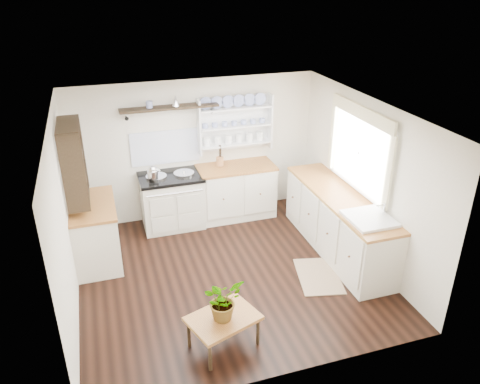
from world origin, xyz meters
The scene contains 19 objects.
floor centered at (0.00, 0.00, 0.00)m, with size 4.00×3.80×0.01m, color black.
wall_back centered at (0.00, 1.90, 1.15)m, with size 4.00×0.02×2.30m, color beige.
wall_right centered at (2.00, 0.00, 1.15)m, with size 0.02×3.80×2.30m, color beige.
wall_left centered at (-2.00, 0.00, 1.15)m, with size 0.02×3.80×2.30m, color beige.
ceiling centered at (0.00, 0.00, 2.30)m, with size 4.00×3.80×0.01m, color white.
window centered at (1.95, 0.15, 1.56)m, with size 0.08×1.55×1.22m.
aga_cooker centered at (-0.49, 1.57, 0.45)m, with size 0.99×0.69×0.91m.
back_cabinets centered at (0.60, 1.60, 0.46)m, with size 1.27×0.63×0.90m.
right_cabinets centered at (1.70, 0.10, 0.46)m, with size 0.62×2.43×0.90m.
belfast_sink centered at (1.70, -0.65, 0.80)m, with size 0.55×0.60×0.45m.
left_cabinets centered at (-1.70, 0.90, 0.46)m, with size 0.62×1.13×0.90m.
plate_rack centered at (0.65, 1.86, 1.56)m, with size 1.20×0.22×0.90m.
high_shelf centered at (-0.40, 1.78, 1.91)m, with size 1.50×0.29×0.16m.
left_shelving centered at (-1.84, 0.90, 1.55)m, with size 0.28×0.80×1.05m, color black.
kettle centered at (-0.77, 1.45, 1.03)m, with size 0.16×0.16×0.20m, color silver, non-canonical shape.
utensil_crock centered at (0.35, 1.68, 0.98)m, with size 0.12×0.12×0.14m, color #AB6E3E.
center_table centered at (-0.45, -1.30, 0.35)m, with size 0.87×0.74×0.40m.
potted_plant centered at (-0.45, -1.30, 0.63)m, with size 0.42×0.36×0.46m, color #3F7233.
floor_rug centered at (1.15, -0.46, 0.01)m, with size 0.55×0.85×0.02m, color olive.
Camera 1 is at (-1.49, -5.16, 3.83)m, focal length 35.00 mm.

